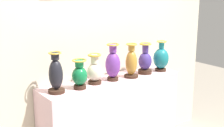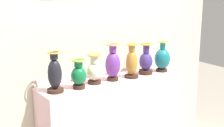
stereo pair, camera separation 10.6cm
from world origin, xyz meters
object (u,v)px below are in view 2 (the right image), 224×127
at_px(vase_ivory, 94,71).
at_px(vase_ochre, 132,63).
at_px(vase_emerald, 79,75).
at_px(vase_violet, 113,64).
at_px(vase_onyx, 55,74).
at_px(vase_teal, 162,59).
at_px(vase_indigo, 146,61).

relative_size(vase_ivory, vase_ochre, 0.83).
bearing_deg(vase_emerald, vase_violet, 4.33).
xyz_separation_m(vase_onyx, vase_teal, (1.33, -0.03, -0.02)).
height_order(vase_emerald, vase_indigo, vase_indigo).
relative_size(vase_ivory, vase_violet, 0.79).
bearing_deg(vase_violet, vase_indigo, -0.27).
bearing_deg(vase_indigo, vase_ochre, -174.13).
bearing_deg(vase_violet, vase_onyx, -179.99).
xyz_separation_m(vase_ivory, vase_violet, (0.22, -0.02, 0.04)).
height_order(vase_onyx, vase_ivory, vase_onyx).
bearing_deg(vase_indigo, vase_ivory, 178.16).
relative_size(vase_onyx, vase_teal, 1.09).
height_order(vase_emerald, vase_violet, vase_violet).
bearing_deg(vase_ochre, vase_ivory, 174.33).
bearing_deg(vase_indigo, vase_onyx, 179.90).
xyz_separation_m(vase_ochre, vase_indigo, (0.22, 0.02, -0.02)).
relative_size(vase_emerald, vase_ivory, 0.94).
xyz_separation_m(vase_onyx, vase_violet, (0.66, 0.00, 0.01)).
bearing_deg(vase_ivory, vase_ochre, -5.67).
xyz_separation_m(vase_emerald, vase_indigo, (0.88, 0.03, 0.01)).
bearing_deg(vase_indigo, vase_violet, 179.73).
distance_m(vase_emerald, vase_indigo, 0.88).
relative_size(vase_emerald, vase_indigo, 0.83).
distance_m(vase_emerald, vase_ochre, 0.65).
xyz_separation_m(vase_onyx, vase_ivory, (0.44, 0.02, -0.04)).
xyz_separation_m(vase_onyx, vase_emerald, (0.23, -0.03, -0.04)).
height_order(vase_onyx, vase_emerald, vase_onyx).
bearing_deg(vase_teal, vase_onyx, 178.73).
height_order(vase_ivory, vase_indigo, vase_indigo).
relative_size(vase_ochre, vase_indigo, 1.06).
bearing_deg(vase_emerald, vase_onyx, 172.26).
relative_size(vase_violet, vase_indigo, 1.11).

